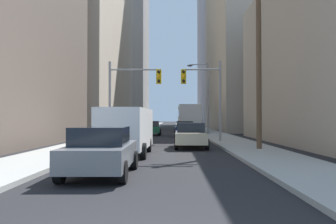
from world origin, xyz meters
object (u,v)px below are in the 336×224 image
at_px(sedan_green, 152,128).
at_px(cargo_van_white, 127,129).
at_px(sedan_navy, 184,129).
at_px(city_bus, 188,117).
at_px(sedan_beige, 191,135).
at_px(traffic_signal_near_right, 203,88).
at_px(traffic_signal_near_left, 132,88).
at_px(sedan_grey, 101,151).

bearing_deg(sedan_green, cargo_van_white, -89.80).
height_order(sedan_navy, sedan_green, same).
relative_size(city_bus, cargo_van_white, 2.18).
relative_size(sedan_beige, traffic_signal_near_right, 0.71).
relative_size(traffic_signal_near_left, traffic_signal_near_right, 1.00).
relative_size(sedan_green, traffic_signal_near_right, 0.71).
height_order(sedan_green, traffic_signal_near_left, traffic_signal_near_left).
height_order(city_bus, traffic_signal_near_left, traffic_signal_near_left).
bearing_deg(sedan_beige, traffic_signal_near_right, 75.31).
bearing_deg(traffic_signal_near_left, city_bus, 75.10).
height_order(cargo_van_white, traffic_signal_near_right, traffic_signal_near_right).
bearing_deg(sedan_navy, sedan_green, 143.92).
height_order(cargo_van_white, traffic_signal_near_left, traffic_signal_near_left).
relative_size(city_bus, sedan_beige, 2.72).
relative_size(sedan_green, traffic_signal_near_left, 0.71).
xyz_separation_m(city_bus, traffic_signal_near_right, (0.30, -18.58, 2.07)).
relative_size(sedan_grey, sedan_navy, 0.99).
xyz_separation_m(sedan_grey, traffic_signal_near_right, (4.44, 14.44, 3.23)).
xyz_separation_m(cargo_van_white, sedan_green, (-0.07, 19.66, -0.52)).
distance_m(traffic_signal_near_left, traffic_signal_near_right, 5.24).
height_order(sedan_grey, sedan_navy, same).
xyz_separation_m(city_bus, sedan_green, (-4.24, -7.44, -1.16)).
relative_size(cargo_van_white, traffic_signal_near_left, 0.88).
bearing_deg(sedan_grey, cargo_van_white, 90.26).
relative_size(sedan_navy, sedan_green, 1.01).
distance_m(city_bus, sedan_grey, 33.29).
relative_size(city_bus, traffic_signal_near_left, 1.92).
xyz_separation_m(sedan_beige, sedan_navy, (0.03, 13.12, 0.00)).
distance_m(cargo_van_white, sedan_green, 19.67).
bearing_deg(traffic_signal_near_left, sedan_grey, -86.82).
bearing_deg(sedan_green, traffic_signal_near_left, -93.62).
relative_size(city_bus, sedan_navy, 2.70).
bearing_deg(cargo_van_white, sedan_grey, -89.74).
bearing_deg(city_bus, sedan_green, -119.67).
bearing_deg(sedan_navy, sedan_beige, -90.12).
relative_size(sedan_grey, traffic_signal_near_right, 0.71).
bearing_deg(traffic_signal_near_left, sedan_beige, -47.58).
distance_m(sedan_grey, traffic_signal_near_right, 15.45).
xyz_separation_m(cargo_van_white, sedan_beige, (3.30, 4.07, -0.52)).
distance_m(sedan_beige, sedan_green, 15.95).
xyz_separation_m(city_bus, cargo_van_white, (-4.17, -27.10, -0.64)).
bearing_deg(cargo_van_white, sedan_green, 90.20).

